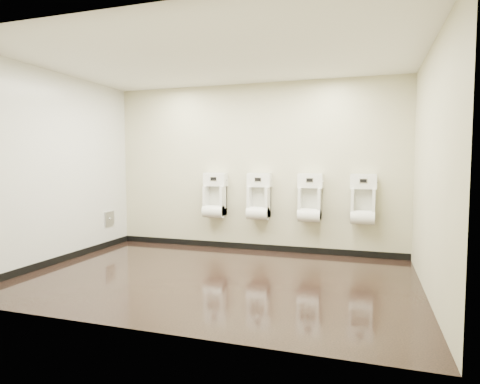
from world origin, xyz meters
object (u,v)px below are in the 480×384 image
(urinal_0, at_px, (215,199))
(urinal_3, at_px, (363,203))
(urinal_2, at_px, (310,201))
(access_panel, at_px, (109,219))
(urinal_1, at_px, (259,200))

(urinal_0, height_order, urinal_3, same)
(urinal_0, bearing_deg, urinal_2, 0.00)
(access_panel, bearing_deg, urinal_2, 6.87)
(urinal_1, height_order, urinal_2, same)
(urinal_1, relative_size, urinal_2, 1.00)
(access_panel, height_order, urinal_3, urinal_3)
(urinal_2, bearing_deg, urinal_3, 0.00)
(urinal_0, bearing_deg, urinal_1, 0.00)
(access_panel, xyz_separation_m, urinal_0, (1.83, 0.42, 0.37))
(urinal_0, bearing_deg, access_panel, -167.18)
(urinal_3, bearing_deg, urinal_1, 180.00)
(access_panel, bearing_deg, urinal_1, 9.06)
(access_panel, height_order, urinal_1, urinal_1)
(urinal_2, relative_size, urinal_3, 1.00)
(urinal_2, bearing_deg, access_panel, -173.13)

